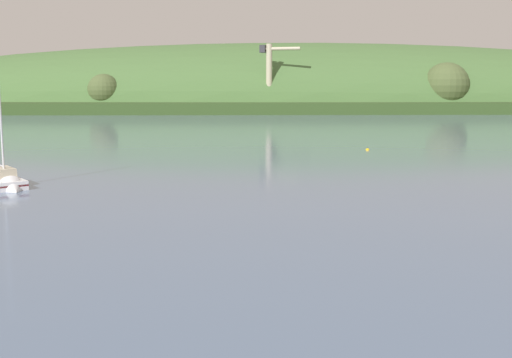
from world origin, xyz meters
The scene contains 4 objects.
far_shoreline_hill centered at (40.70, 220.57, 0.15)m, with size 456.76×134.66×47.49m.
dockside_crane centered at (24.99, 185.75, 9.91)m, with size 12.15×6.62×20.87m.
sailboat_near_mooring centered at (-16.52, 45.25, 0.20)m, with size 5.39×7.30×10.87m.
mooring_buoy_midchannel centered at (19.81, 69.58, 0.00)m, with size 0.45×0.45×0.53m.
Camera 1 is at (-3.24, -3.35, 7.54)m, focal length 43.21 mm.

